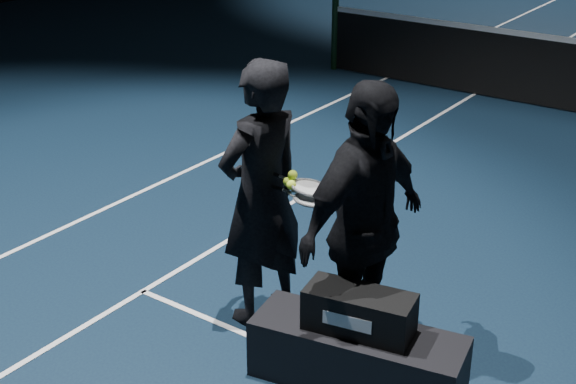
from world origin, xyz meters
name	(u,v)px	position (x,y,z in m)	size (l,w,h in m)	color
net_post_left	(335,33)	(-6.40, 0.00, 0.55)	(0.10, 0.10, 1.10)	black
player_bench	(357,357)	(-2.16, -6.41, 0.20)	(1.37, 0.46, 0.41)	black
racket_bag	(359,311)	(-2.16, -6.41, 0.55)	(0.68, 0.29, 0.27)	black
bag_signature	(347,322)	(-2.16, -6.56, 0.55)	(0.32, 0.00, 0.09)	white
player_a	(261,195)	(-3.16, -6.10, 0.97)	(0.71, 0.47, 1.95)	black
player_b	(364,228)	(-2.31, -6.13, 0.97)	(1.14, 0.47, 1.95)	black
racket_lower	(313,199)	(-2.71, -6.12, 1.06)	(0.68, 0.22, 0.03)	black
racket_upper	(311,188)	(-2.76, -6.08, 1.12)	(0.68, 0.22, 0.03)	black
tennis_balls	(290,181)	(-2.90, -6.11, 1.14)	(0.12, 0.10, 0.12)	#B0E530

